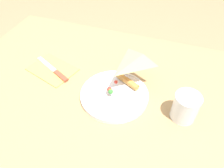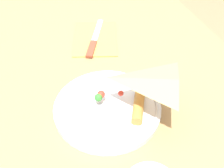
{
  "view_description": "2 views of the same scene",
  "coord_description": "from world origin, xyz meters",
  "px_view_note": "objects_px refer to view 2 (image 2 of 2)",
  "views": [
    {
      "loc": [
        -0.29,
        0.51,
        1.33
      ],
      "look_at": [
        -0.1,
        -0.01,
        0.77
      ],
      "focal_mm": 35.0,
      "sensor_mm": 36.0,
      "label": 1
    },
    {
      "loc": [
        -0.54,
        0.13,
        1.22
      ],
      "look_at": [
        -0.08,
        -0.03,
        0.76
      ],
      "focal_mm": 45.0,
      "sensor_mm": 36.0,
      "label": 2
    }
  ],
  "objects_px": {
    "napkin_folded": "(95,38)",
    "butter_knife": "(95,39)",
    "dining_table": "(95,105)",
    "plate_pizza": "(109,106)"
  },
  "relations": [
    {
      "from": "dining_table",
      "to": "napkin_folded",
      "type": "xyz_separation_m",
      "value": [
        0.18,
        -0.06,
        0.1
      ]
    },
    {
      "from": "dining_table",
      "to": "napkin_folded",
      "type": "relative_size",
      "value": 4.9
    },
    {
      "from": "napkin_folded",
      "to": "butter_knife",
      "type": "height_order",
      "value": "butter_knife"
    },
    {
      "from": "plate_pizza",
      "to": "butter_knife",
      "type": "relative_size",
      "value": 1.28
    },
    {
      "from": "butter_knife",
      "to": "napkin_folded",
      "type": "bearing_deg",
      "value": 0.0
    },
    {
      "from": "napkin_folded",
      "to": "plate_pizza",
      "type": "bearing_deg",
      "value": 170.12
    },
    {
      "from": "dining_table",
      "to": "plate_pizza",
      "type": "height_order",
      "value": "plate_pizza"
    },
    {
      "from": "napkin_folded",
      "to": "butter_knife",
      "type": "xyz_separation_m",
      "value": [
        -0.01,
        0.0,
        0.0
      ]
    },
    {
      "from": "dining_table",
      "to": "butter_knife",
      "type": "distance_m",
      "value": 0.21
    },
    {
      "from": "butter_knife",
      "to": "dining_table",
      "type": "bearing_deg",
      "value": -170.26
    }
  ]
}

